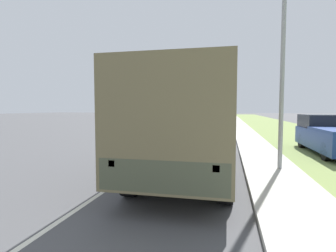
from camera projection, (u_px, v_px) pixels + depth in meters
name	position (u px, v px, depth m)	size (l,w,h in m)	color
ground_plane	(207.00, 123.00, 39.02)	(180.00, 180.00, 0.00)	#4C4C4F
lane_centre_stripe	(207.00, 123.00, 39.02)	(0.12, 120.00, 0.00)	silver
sidewalk_right	(238.00, 123.00, 38.01)	(1.80, 120.00, 0.12)	beige
grass_strip_right	(270.00, 123.00, 37.04)	(7.00, 120.00, 0.02)	olive
military_truck	(191.00, 121.00, 8.21)	(2.54, 7.92, 3.11)	#474C38
car_nearest_ahead	(161.00, 128.00, 19.56)	(1.86, 4.49, 1.54)	#336B3D
car_second_ahead	(178.00, 122.00, 27.18)	(1.74, 4.85, 1.47)	#B7BABF
car_third_ahead	(220.00, 118.00, 40.58)	(1.75, 4.43, 1.54)	#B7BABF
car_fourth_ahead	(204.00, 116.00, 53.56)	(1.75, 4.82, 1.39)	silver
car_farthest_ahead	(206.00, 114.00, 61.36)	(1.89, 4.24, 1.67)	silver
pickup_truck	(331.00, 135.00, 12.23)	(1.91, 5.42, 1.77)	navy
lamp_post	(277.00, 33.00, 8.46)	(1.69, 0.24, 7.51)	gray
building_distant	(145.00, 105.00, 77.29)	(15.06, 11.45, 6.55)	#B2A893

